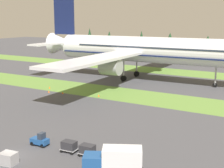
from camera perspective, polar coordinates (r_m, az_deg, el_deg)
The scene contains 14 objects.
ground_plane at distance 45.97m, azimuth -16.91°, elevation -12.09°, with size 400.00×400.00×0.00m, color #47474C.
grass_strip_near at distance 76.05m, azimuth 5.17°, elevation -2.22°, with size 320.00×12.79×0.01m, color olive.
grass_strip_far at distance 110.49m, azimuth 13.69°, elevation 1.82°, with size 320.00×12.79×0.01m, color olive.
airliner at distance 95.60m, azimuth 4.67°, elevation 6.10°, with size 63.57×78.41×25.19m.
baggage_tug at distance 48.46m, azimuth -12.48°, elevation -9.57°, with size 2.68×1.47×1.97m.
cargo_dolly_lead at distance 45.57m, azimuth -7.50°, elevation -10.63°, with size 2.30×1.65×1.55m.
cargo_dolly_second at distance 44.10m, azimuth -4.33°, elevation -11.34°, with size 2.30×1.65×1.55m.
catering_truck at distance 38.22m, azimuth 0.38°, elevation -13.36°, with size 7.23×5.24×3.58m.
ground_crew_marshaller at distance 39.62m, azimuth 4.92°, elevation -14.07°, with size 0.36×0.54×1.74m.
uld_container_3 at distance 43.74m, azimuth -17.66°, elevation -12.31°, with size 2.00×1.60×1.52m, color #A3A3A8.
taxiway_marker_0 at distance 81.33m, azimuth -10.99°, elevation -1.29°, with size 0.44×0.44×0.55m, color orange.
taxiway_marker_1 at distance 79.52m, azimuth -8.63°, elevation -1.53°, with size 0.44×0.44×0.46m, color orange.
taxiway_marker_2 at distance 75.75m, azimuth -2.33°, elevation -2.02°, with size 0.44×0.44×0.58m, color orange.
taxiway_marker_3 at distance 85.84m, azimuth -10.87°, elevation -0.59°, with size 0.44×0.44×0.60m, color orange.
Camera 1 is at (31.85, -27.81, 18.05)m, focal length 52.26 mm.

